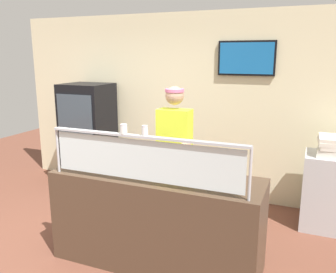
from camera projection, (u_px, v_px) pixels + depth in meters
ground_plane at (179, 233)px, 4.26m from camera, size 12.00×12.00×0.00m
shop_rear_unit at (213, 107)px, 5.15m from camera, size 6.49×0.13×2.70m
serving_counter at (157, 220)px, 3.55m from camera, size 2.09×0.67×0.95m
sneeze_guard at (143, 154)px, 3.13m from camera, size 1.92×0.06×0.46m
pizza_tray at (148, 169)px, 3.58m from camera, size 0.44×0.44×0.04m
pizza_server at (150, 168)px, 3.54m from camera, size 0.08×0.28×0.01m
parmesan_shaker at (124, 130)px, 3.15m from camera, size 0.07×0.07×0.09m
pepper_flake_shaker at (145, 131)px, 3.08m from camera, size 0.06×0.06×0.09m
worker_figure at (175, 152)px, 4.07m from camera, size 0.41×0.50×1.76m
drink_fridge at (89, 137)px, 5.57m from camera, size 0.71×0.65×1.67m
prep_shelf at (333, 192)px, 4.28m from camera, size 0.70×0.55×0.93m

